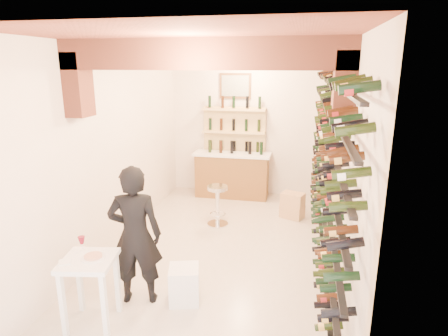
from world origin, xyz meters
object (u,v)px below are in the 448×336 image
wine_rack (324,162)px  back_counter (232,173)px  chrome_barstool (218,203)px  tasting_table (89,271)px  crate_lower (292,211)px  person (135,236)px  white_stool (184,284)px

wine_rack → back_counter: 3.38m
wine_rack → chrome_barstool: (-1.80, 0.99, -1.11)m
back_counter → tasting_table: 4.76m
wine_rack → back_counter: size_ratio=3.35×
back_counter → chrome_barstool: size_ratio=2.24×
wine_rack → crate_lower: bearing=105.1°
wine_rack → chrome_barstool: 2.33m
person → chrome_barstool: size_ratio=2.33×
tasting_table → chrome_barstool: 3.15m
tasting_table → chrome_barstool: (0.79, 3.04, -0.23)m
white_stool → crate_lower: size_ratio=1.08×
wine_rack → crate_lower: size_ratio=13.39×
back_counter → crate_lower: back_counter is taller
crate_lower → wine_rack: bearing=-74.9°
back_counter → chrome_barstool: 1.66m
wine_rack → white_stool: size_ratio=12.36×
person → crate_lower: size_ratio=4.16×
wine_rack → person: (-2.26, -1.51, -0.66)m
person → chrome_barstool: 2.59m
tasting_table → chrome_barstool: bearing=65.8°
back_counter → white_stool: size_ratio=3.69×
chrome_barstool → crate_lower: 1.53m
white_stool → crate_lower: 3.31m
crate_lower → white_stool: bearing=-112.1°
crate_lower → person: bearing=-120.0°
chrome_barstool → crate_lower: bearing=25.7°
back_counter → person: (-0.43, -4.16, 0.35)m
back_counter → crate_lower: size_ratio=3.99×
tasting_table → white_stool: tasting_table is taller
person → back_counter: bearing=-109.4°
back_counter → chrome_barstool: (0.04, -1.66, -0.09)m
back_counter → tasting_table: bearing=-99.2°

